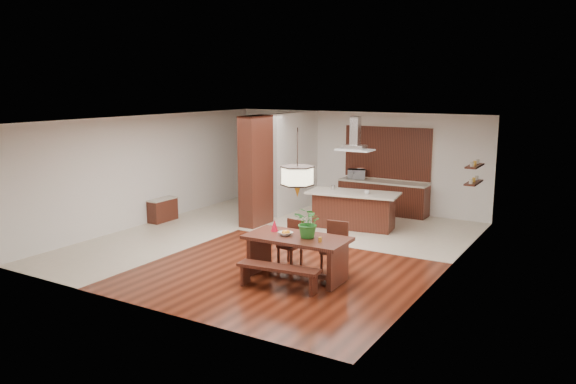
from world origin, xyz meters
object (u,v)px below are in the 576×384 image
Objects in this scene: dining_table at (297,247)px; kitchen_island at (354,210)px; hallway_console at (163,210)px; range_hood at (355,134)px; dining_bench at (278,278)px; foliage_plant at (309,223)px; pendant_lantern at (297,163)px; dining_chair_right at (334,248)px; fruit_bowl at (285,234)px; microwave at (356,174)px; dining_chair_left at (290,243)px; island_cup at (367,192)px.

kitchen_island is at bearing 99.18° from dining_table.
range_hood is at bearing 22.57° from hallway_console.
dining_bench is 1.19m from foliage_plant.
foliage_plant is (0.24, 0.02, -1.12)m from pendant_lantern.
dining_table is at bearing 135.00° from pendant_lantern.
fruit_bowl is at bearing -143.17° from dining_chair_right.
hallway_console is at bearing 160.34° from dining_chair_right.
dining_chair_left is at bearing -103.89° from microwave.
dining_chair_left is (-0.51, 0.59, -0.14)m from dining_table.
kitchen_island is (-0.42, 4.12, -0.36)m from fruit_bowl.
foliage_plant is at bearing -29.80° from dining_chair_left.
range_hood reaches higher than dining_bench.
kitchen_island is 2.22m from microwave.
microwave reaches higher than hallway_console.
hallway_console is at bearing 159.93° from foliage_plant.
dining_chair_right is at bearing -77.69° from island_cup.
range_hood reaches higher than dining_table.
dining_table is 3.36× the size of foliage_plant.
foliage_plant is at bearing -77.49° from range_hood.
foliage_plant is at bearing -117.18° from dining_chair_right.
foliage_plant is at bearing -85.37° from kitchen_island.
dining_bench is 6.99m from microwave.
microwave is (3.97, 3.96, 0.78)m from hallway_console.
dining_bench is at bearing -89.83° from kitchen_island.
microwave reaches higher than kitchen_island.
dining_chair_left is at bearing -95.44° from kitchen_island.
dining_chair_left is 3.50× the size of fruit_bowl.
hallway_console is 0.36× the size of kitchen_island.
dining_table is 0.35m from fruit_bowl.
hallway_console is 3.29× the size of fruit_bowl.
microwave is at bearing 103.67° from pendant_lantern.
dining_table is 1.97× the size of dining_chair_right.
range_hood is (4.79, 1.99, 2.15)m from hallway_console.
fruit_bowl is 4.01m from island_cup.
range_hood is (-0.66, 4.09, 1.86)m from dining_table.
range_hood is at bearing 102.51° from foliage_plant.
pendant_lantern is (0.51, -0.59, 1.78)m from dining_chair_left.
hallway_console is 6.15m from pendant_lantern.
dining_chair_right is 1.03m from fruit_bowl.
dining_table is 0.82× the size of kitchen_island.
dining_table is 0.79m from dining_chair_left.
fruit_bowl reaches higher than dining_table.
dining_chair_left is at bearing 142.78° from foliage_plant.
microwave is at bearing 44.92° from hallway_console.
kitchen_island is (-0.66, 4.08, -1.75)m from pendant_lantern.
dining_table is 0.57m from foliage_plant.
dining_table is 1.64m from pendant_lantern.
dining_chair_left is at bearing 130.82° from dining_table.
island_cup is at bearing 93.04° from dining_chair_left.
hallway_console is 5.85m from dining_table.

